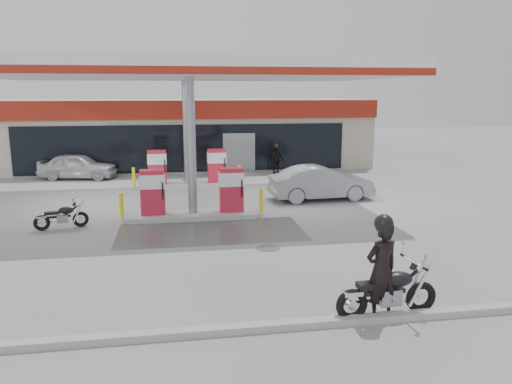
# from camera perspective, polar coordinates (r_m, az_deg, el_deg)

# --- Properties ---
(ground) EXTENTS (90.00, 90.00, 0.00)m
(ground) POSITION_cam_1_polar(r_m,az_deg,el_deg) (16.31, -6.90, -4.62)
(ground) COLOR gray
(ground) RESTS_ON ground
(wet_patch) EXTENTS (6.00, 3.00, 0.00)m
(wet_patch) POSITION_cam_1_polar(r_m,az_deg,el_deg) (16.34, -5.14, -4.55)
(wet_patch) COLOR #4C4C4F
(wet_patch) RESTS_ON ground
(drain_cover) EXTENTS (0.70, 0.70, 0.01)m
(drain_cover) POSITION_cam_1_polar(r_m,az_deg,el_deg) (14.62, 1.37, -6.43)
(drain_cover) COLOR #38383A
(drain_cover) RESTS_ON ground
(kerb) EXTENTS (28.00, 0.25, 0.15)m
(kerb) POSITION_cam_1_polar(r_m,az_deg,el_deg) (9.75, -4.90, -15.54)
(kerb) COLOR gray
(kerb) RESTS_ON ground
(store_building) EXTENTS (22.00, 8.22, 4.00)m
(store_building) POSITION_cam_1_polar(r_m,az_deg,el_deg) (31.71, -8.34, 6.84)
(store_building) COLOR #B6AD99
(store_building) RESTS_ON ground
(canopy) EXTENTS (16.00, 10.02, 5.51)m
(canopy) POSITION_cam_1_polar(r_m,az_deg,el_deg) (20.69, -7.93, 13.50)
(canopy) COLOR silver
(canopy) RESTS_ON ground
(pump_island_near) EXTENTS (5.14, 1.30, 1.78)m
(pump_island_near) POSITION_cam_1_polar(r_m,az_deg,el_deg) (18.08, -7.25, -0.72)
(pump_island_near) COLOR #9E9E99
(pump_island_near) RESTS_ON ground
(pump_island_far) EXTENTS (5.14, 1.30, 1.78)m
(pump_island_far) POSITION_cam_1_polar(r_m,az_deg,el_deg) (23.97, -7.84, 2.27)
(pump_island_far) COLOR #9E9E99
(pump_island_far) RESTS_ON ground
(main_motorcycle) EXTENTS (2.21, 0.85, 1.14)m
(main_motorcycle) POSITION_cam_1_polar(r_m,az_deg,el_deg) (10.60, 14.96, -11.07)
(main_motorcycle) COLOR black
(main_motorcycle) RESTS_ON ground
(biker_main) EXTENTS (0.84, 0.67, 2.01)m
(biker_main) POSITION_cam_1_polar(r_m,az_deg,el_deg) (10.32, 14.14, -8.65)
(biker_main) COLOR black
(biker_main) RESTS_ON ground
(parked_motorcycle) EXTENTS (1.71, 0.70, 0.89)m
(parked_motorcycle) POSITION_cam_1_polar(r_m,az_deg,el_deg) (17.76, -21.28, -2.68)
(parked_motorcycle) COLOR black
(parked_motorcycle) RESTS_ON ground
(sedan_white) EXTENTS (4.17, 2.27, 1.35)m
(sedan_white) POSITION_cam_1_polar(r_m,az_deg,el_deg) (27.58, -19.70, 2.82)
(sedan_white) COLOR silver
(sedan_white) RESTS_ON ground
(attendant) EXTENTS (0.75, 0.88, 1.60)m
(attendant) POSITION_cam_1_polar(r_m,az_deg,el_deg) (26.08, -7.44, 3.21)
(attendant) COLOR #515256
(attendant) RESTS_ON ground
(hatchback_silver) EXTENTS (4.42, 1.80, 1.43)m
(hatchback_silver) POSITION_cam_1_polar(r_m,az_deg,el_deg) (21.12, 7.46, 1.04)
(hatchback_silver) COLOR gray
(hatchback_silver) RESTS_ON ground
(parked_car_left) EXTENTS (4.29, 2.45, 1.17)m
(parked_car_left) POSITION_cam_1_polar(r_m,az_deg,el_deg) (30.17, -16.78, 3.52)
(parked_car_left) COLOR #ADAEB5
(parked_car_left) RESTS_ON ground
(biker_walking) EXTENTS (1.00, 0.71, 1.58)m
(biker_walking) POSITION_cam_1_polar(r_m,az_deg,el_deg) (27.47, 2.31, 3.69)
(biker_walking) COLOR black
(biker_walking) RESTS_ON ground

